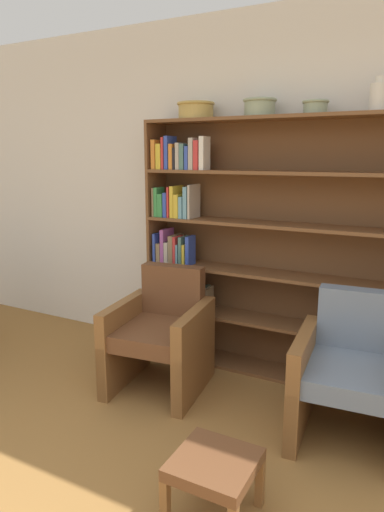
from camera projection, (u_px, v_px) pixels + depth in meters
wall_back at (289, 197)px, 3.48m from camera, size 12.00×0.06×2.75m
bookshelf at (252, 249)px, 3.52m from camera, size 2.14×0.30×1.96m
bowl_stoneware at (196, 110)px, 3.50m from camera, size 0.29×0.29×0.13m
bowl_copper at (260, 107)px, 3.26m from camera, size 0.24×0.24×0.12m
bowl_brass at (315, 106)px, 3.08m from camera, size 0.18×0.18×0.09m
vase_tall at (379, 96)px, 2.89m from camera, size 0.12×0.12×0.22m
armchair_leather at (161, 334)px, 3.35m from camera, size 0.72×0.75×0.87m
armchair_cushioned at (351, 374)px, 2.73m from camera, size 0.69×0.73×0.87m
footstool at (214, 469)px, 2.12m from camera, size 0.38×0.38×0.31m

